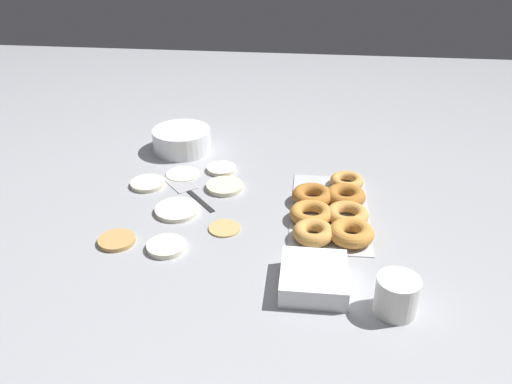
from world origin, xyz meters
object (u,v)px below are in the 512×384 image
pancake_4 (148,184)px  batter_bowl (182,140)px  pancake_6 (225,227)px  spatula (184,187)px  pancake_5 (222,169)px  container_stack (314,278)px  donut_tray (332,210)px  pancake_0 (177,210)px  pancake_2 (225,186)px  pancake_7 (183,173)px  pancake_3 (166,246)px  pancake_1 (117,240)px  paper_cup (397,295)px

pancake_4 → batter_bowl: size_ratio=0.53×
pancake_6 → spatula: size_ratio=0.38×
pancake_5 → container_stack: 0.59m
spatula → donut_tray: bearing=-145.2°
donut_tray → spatula: size_ratio=1.84×
pancake_0 → batter_bowl: 0.39m
pancake_2 → pancake_7: bearing=63.2°
batter_bowl → container_stack: 0.78m
pancake_3 → spatula: size_ratio=0.44×
pancake_3 → pancake_2: bearing=-17.0°
pancake_6 → pancake_1: bearing=108.7°
paper_cup → donut_tray: bearing=19.3°
pancake_0 → pancake_7: pancake_0 is taller
batter_bowl → container_stack: bearing=-146.0°
pancake_4 → pancake_5: (0.11, -0.20, 0.00)m
pancake_4 → paper_cup: (-0.46, -0.65, 0.04)m
pancake_6 → batter_bowl: (0.45, 0.21, 0.03)m
container_stack → pancake_1: bearing=76.4°
paper_cup → pancake_7: bearing=46.4°
pancake_2 → pancake_6: bearing=-171.2°
pancake_1 → pancake_5: size_ratio=1.02×
batter_bowl → pancake_2: bearing=-143.4°
pancake_1 → donut_tray: (0.18, -0.52, 0.01)m
pancake_4 → batter_bowl: bearing=-10.8°
pancake_3 → spatula: 0.30m
pancake_4 → paper_cup: 0.80m
pancake_5 → pancake_4: bearing=120.0°
spatula → pancake_1: bearing=120.0°
pancake_0 → pancake_7: bearing=8.9°
pancake_1 → container_stack: 0.49m
pancake_1 → pancake_2: 0.37m
pancake_7 → paper_cup: size_ratio=1.12×
pancake_6 → batter_bowl: bearing=25.2°
pancake_6 → spatula: bearing=36.7°
pancake_0 → paper_cup: 0.63m
pancake_0 → spatula: 0.13m
pancake_4 → spatula: pancake_4 is taller
pancake_3 → pancake_1: bearing=83.9°
pancake_1 → pancake_4: pancake_4 is taller
pancake_7 → spatula: 0.08m
pancake_7 → container_stack: bearing=-140.3°
donut_tray → spatula: 0.44m
pancake_1 → pancake_5: 0.45m
container_stack → spatula: container_stack is taller
pancake_7 → donut_tray: 0.48m
pancake_6 → donut_tray: (0.09, -0.27, 0.01)m
paper_cup → pancake_2: bearing=42.3°
pancake_4 → donut_tray: donut_tray is taller
pancake_2 → pancake_4: 0.23m
pancake_5 → pancake_6: (-0.32, -0.06, -0.00)m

